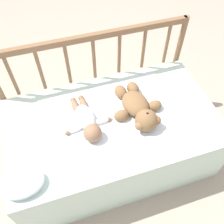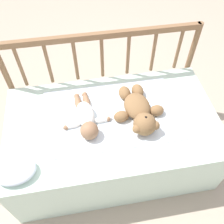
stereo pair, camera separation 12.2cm
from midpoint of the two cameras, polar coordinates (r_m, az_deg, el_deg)
name	(u,v)px [view 2 (the right image)]	position (r m, az deg, el deg)	size (l,w,h in m)	color
ground_plane	(112,155)	(1.80, 2.04, -10.02)	(12.00, 12.00, 0.00)	tan
crib_mattress	(112,140)	(1.62, 2.25, -6.45)	(1.23, 0.71, 0.42)	silver
crib_rail	(102,63)	(1.61, -0.04, 11.14)	(1.23, 0.04, 0.75)	brown
blanket	(112,114)	(1.46, 2.32, -0.63)	(0.78, 0.48, 0.01)	white
teddy_bear	(139,111)	(1.43, 8.63, 0.13)	(0.30, 0.38, 0.13)	olive
baby	(86,118)	(1.40, -3.45, -1.50)	(0.29, 0.36, 0.10)	white
small_pillow	(15,171)	(1.31, -18.86, -12.87)	(0.21, 0.15, 0.06)	silver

